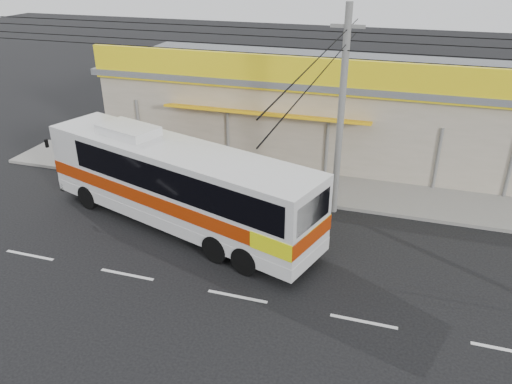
% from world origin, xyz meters
% --- Properties ---
extents(ground, '(120.00, 120.00, 0.00)m').
position_xyz_m(ground, '(0.00, 0.00, 0.00)').
color(ground, black).
rests_on(ground, ground).
extents(sidewalk, '(30.00, 3.20, 0.15)m').
position_xyz_m(sidewalk, '(0.00, 6.00, 0.07)').
color(sidewalk, gray).
rests_on(sidewalk, ground).
extents(lane_markings, '(50.00, 0.12, 0.01)m').
position_xyz_m(lane_markings, '(0.00, -2.50, 0.00)').
color(lane_markings, silver).
rests_on(lane_markings, ground).
extents(storefront_building, '(22.60, 9.20, 5.70)m').
position_xyz_m(storefront_building, '(-0.01, 11.54, 2.30)').
color(storefront_building, '#A49B84').
rests_on(storefront_building, ground).
extents(coach_bus, '(12.24, 6.14, 3.71)m').
position_xyz_m(coach_bus, '(-3.53, 1.08, 1.99)').
color(coach_bus, silver).
rests_on(coach_bus, ground).
extents(motorbike_red, '(2.15, 1.29, 1.07)m').
position_xyz_m(motorbike_red, '(-5.21, 4.70, 0.68)').
color(motorbike_red, maroon).
rests_on(motorbike_red, sidewalk).
extents(motorbike_dark, '(2.00, 1.21, 1.16)m').
position_xyz_m(motorbike_dark, '(-7.48, 6.87, 0.73)').
color(motorbike_dark, black).
rests_on(motorbike_dark, sidewalk).
extents(utility_pole, '(34.00, 14.00, 8.36)m').
position_xyz_m(utility_pole, '(1.98, 4.20, 6.90)').
color(utility_pole, '#60605D').
rests_on(utility_pole, ground).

